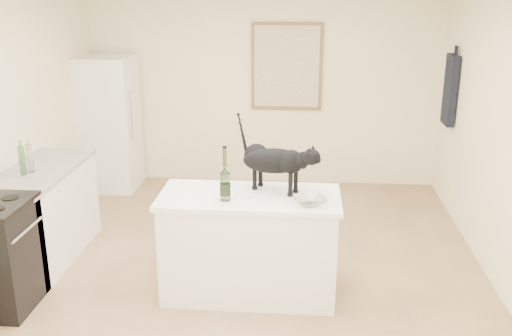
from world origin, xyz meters
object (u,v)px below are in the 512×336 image
object	(u,v)px
fridge	(109,124)
glass_bowl	(310,201)
wine_bottle	(225,177)
black_cat	(274,164)

from	to	relation	value
fridge	glass_bowl	size ratio (longest dim) A/B	6.64
fridge	wine_bottle	world-z (taller)	fridge
fridge	black_cat	size ratio (longest dim) A/B	2.53
fridge	black_cat	bearing A→B (deg)	-47.25
black_cat	wine_bottle	size ratio (longest dim) A/B	1.68
black_cat	fridge	bearing A→B (deg)	157.64
fridge	glass_bowl	xyz separation A→B (m)	(2.54, -2.73, 0.08)
black_cat	wine_bottle	world-z (taller)	black_cat
wine_bottle	glass_bowl	distance (m)	0.70
black_cat	glass_bowl	world-z (taller)	black_cat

